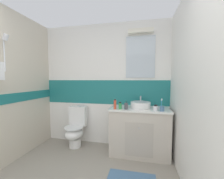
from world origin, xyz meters
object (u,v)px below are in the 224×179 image
hair_gel_jar (156,108)px  toothbrush_cup (162,108)px  soap_dispenser (126,106)px  deodorant_spray_can (115,104)px  lotion_bottle_short (120,106)px  sink_basin (140,105)px  toilet (76,128)px

hair_gel_jar → toothbrush_cup: bearing=-12.1°
soap_dispenser → deodorant_spray_can: size_ratio=0.85×
soap_dispenser → lotion_bottle_short: (-0.10, -0.01, 0.00)m
hair_gel_jar → deodorant_spray_can: size_ratio=0.55×
soap_dispenser → deodorant_spray_can: 0.19m
soap_dispenser → sink_basin: bearing=34.1°
toothbrush_cup → toilet: bearing=172.6°
toothbrush_cup → deodorant_spray_can: size_ratio=1.18×
sink_basin → soap_dispenser: size_ratio=2.67×
toothbrush_cup → lotion_bottle_short: (-0.69, 0.02, 0.01)m
toothbrush_cup → soap_dispenser: (-0.59, 0.03, 0.00)m
hair_gel_jar → lotion_bottle_short: size_ratio=0.78×
soap_dispenser → lotion_bottle_short: 0.10m
sink_basin → lotion_bottle_short: 0.38m
sink_basin → toothbrush_cup: 0.39m
hair_gel_jar → sink_basin: bearing=145.5°
sink_basin → lotion_bottle_short: (-0.34, -0.17, -0.00)m
toilet → toothbrush_cup: bearing=-7.4°
hair_gel_jar → lotion_bottle_short: bearing=180.0°
soap_dispenser → lotion_bottle_short: soap_dispenser is taller
soap_dispenser → toothbrush_cup: bearing=-2.6°
toothbrush_cup → soap_dispenser: bearing=177.4°
soap_dispenser → lotion_bottle_short: bearing=-176.7°
soap_dispenser → deodorant_spray_can: (-0.19, -0.02, 0.03)m
toilet → toothbrush_cup: size_ratio=3.95×
toilet → soap_dispenser: soap_dispenser is taller
sink_basin → toilet: size_ratio=0.49×
sink_basin → toilet: 1.40m
soap_dispenser → toilet: bearing=169.9°
toothbrush_cup → lotion_bottle_short: size_ratio=1.65×
hair_gel_jar → toilet: bearing=172.9°
toothbrush_cup → deodorant_spray_can: bearing=179.8°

